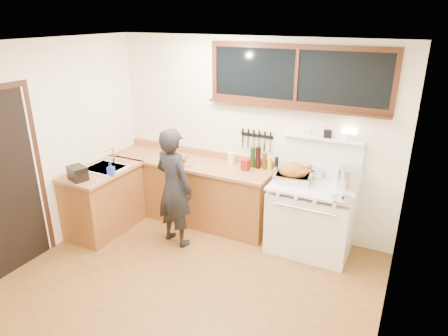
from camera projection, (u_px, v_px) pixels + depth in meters
The scene contains 20 objects.
ground_plane at pixel (186, 289), 4.45m from camera, with size 4.00×3.50×0.02m, color brown.
room_shell at pixel (180, 147), 3.85m from camera, with size 4.10×3.60×2.65m.
counter_back at pixel (191, 190), 5.83m from camera, with size 2.44×0.64×1.00m.
counter_left at pixel (104, 200), 5.51m from camera, with size 0.64×1.09×0.90m.
sink_unit at pixel (106, 172), 5.43m from camera, with size 0.50×0.45×0.37m.
vintage_stove at pixel (311, 216), 5.03m from camera, with size 1.02×0.74×1.58m.
back_window at pixel (296, 83), 4.88m from camera, with size 2.32×0.13×0.77m.
left_doorway at pixel (3, 184), 4.43m from camera, with size 0.02×1.04×2.17m.
knife_strip at pixel (257, 136), 5.37m from camera, with size 0.46×0.03×0.28m.
man at pixel (174, 188), 5.08m from camera, with size 0.64×0.50×1.57m.
soap_bottle at pixel (111, 169), 5.14m from camera, with size 0.09×0.09×0.17m.
toaster at pixel (78, 173), 5.00m from camera, with size 0.29×0.25×0.17m.
cutting_board at pixel (179, 160), 5.56m from camera, with size 0.47×0.42×0.14m.
roast_turkey at pixel (293, 174), 4.94m from camera, with size 0.49×0.39×0.25m.
stockpot at pixel (350, 179), 4.71m from camera, with size 0.33×0.33×0.27m.
saucepan at pixel (316, 173), 5.06m from camera, with size 0.22×0.31×0.13m.
pot_lid at pixel (343, 199), 4.48m from camera, with size 0.29×0.29×0.04m.
coffee_tin at pixel (245, 165), 5.31m from camera, with size 0.10×0.09×0.15m.
pitcher at pixel (231, 159), 5.50m from camera, with size 0.12×0.12×0.17m.
bottle_cluster at pixel (261, 160), 5.34m from camera, with size 0.40×0.07×0.30m.
Camera 1 is at (2.02, -3.08, 2.86)m, focal length 32.00 mm.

